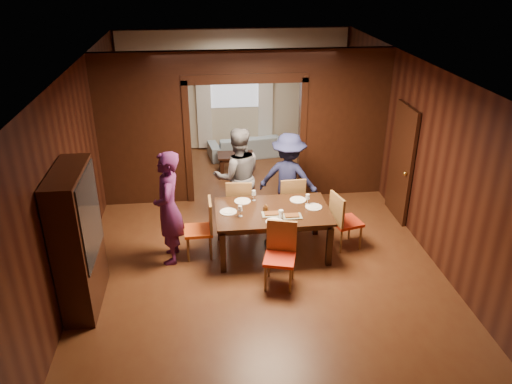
{
  "coord_description": "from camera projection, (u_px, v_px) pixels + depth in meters",
  "views": [
    {
      "loc": [
        -0.81,
        -7.42,
        4.43
      ],
      "look_at": [
        -0.02,
        -0.4,
        1.05
      ],
      "focal_mm": 35.0,
      "sensor_mm": 36.0,
      "label": 1
    }
  ],
  "objects": [
    {
      "name": "door_right",
      "position": [
        401.0,
        163.0,
        8.92
      ],
      "size": [
        0.06,
        0.9,
        2.1
      ],
      "primitive_type": "cube",
      "color": "black",
      "rests_on": "floor"
    },
    {
      "name": "chair_far_l",
      "position": [
        239.0,
        203.0,
        8.73
      ],
      "size": [
        0.48,
        0.48,
        0.97
      ],
      "primitive_type": null,
      "rotation": [
        0.0,
        0.0,
        3.04
      ],
      "color": "#F05A16",
      "rests_on": "floor"
    },
    {
      "name": "hutch",
      "position": [
        78.0,
        240.0,
        6.62
      ],
      "size": [
        0.4,
        1.2,
        2.0
      ],
      "primitive_type": "cube",
      "color": "black",
      "rests_on": "floor"
    },
    {
      "name": "chair_left",
      "position": [
        198.0,
        229.0,
        7.93
      ],
      "size": [
        0.45,
        0.45,
        0.97
      ],
      "primitive_type": null,
      "rotation": [
        0.0,
        0.0,
        -1.55
      ],
      "color": "#EB5316",
      "rests_on": "floor"
    },
    {
      "name": "window_far",
      "position": [
        234.0,
        81.0,
        11.9
      ],
      "size": [
        1.2,
        0.03,
        1.3
      ],
      "primitive_type": "cube",
      "color": "silver",
      "rests_on": "back_wall"
    },
    {
      "name": "tumbler",
      "position": [
        281.0,
        214.0,
        7.63
      ],
      "size": [
        0.07,
        0.07,
        0.14
      ],
      "primitive_type": "cylinder",
      "color": "white",
      "rests_on": "dining_table"
    },
    {
      "name": "wineglass_right",
      "position": [
        308.0,
        199.0,
        8.05
      ],
      "size": [
        0.08,
        0.08,
        0.18
      ],
      "primitive_type": null,
      "color": "silver",
      "rests_on": "dining_table"
    },
    {
      "name": "person_purple",
      "position": [
        168.0,
        208.0,
        7.64
      ],
      "size": [
        0.45,
        0.68,
        1.83
      ],
      "primitive_type": "imported",
      "rotation": [
        0.0,
        0.0,
        -1.59
      ],
      "color": "#4F1B4D",
      "rests_on": "floor"
    },
    {
      "name": "person_grey",
      "position": [
        238.0,
        177.0,
        8.75
      ],
      "size": [
        0.93,
        0.76,
        1.79
      ],
      "primitive_type": "imported",
      "rotation": [
        0.0,
        0.0,
        3.24
      ],
      "color": "#53535A",
      "rests_on": "floor"
    },
    {
      "name": "curtain_left",
      "position": [
        204.0,
        100.0,
        11.98
      ],
      "size": [
        0.35,
        0.06,
        2.4
      ],
      "primitive_type": "cube",
      "color": "white",
      "rests_on": "back_wall"
    },
    {
      "name": "plate_far_r",
      "position": [
        298.0,
        200.0,
        8.22
      ],
      "size": [
        0.27,
        0.27,
        0.01
      ],
      "primitive_type": "cylinder",
      "color": "white",
      "rests_on": "dining_table"
    },
    {
      "name": "condiment_jar",
      "position": [
        266.0,
        208.0,
        7.85
      ],
      "size": [
        0.08,
        0.08,
        0.11
      ],
      "primitive_type": null,
      "color": "#4A2A11",
      "rests_on": "dining_table"
    },
    {
      "name": "wineglass_left",
      "position": [
        240.0,
        211.0,
        7.68
      ],
      "size": [
        0.08,
        0.08,
        0.18
      ],
      "primitive_type": null,
      "color": "silver",
      "rests_on": "dining_table"
    },
    {
      "name": "sofa",
      "position": [
        246.0,
        146.0,
        12.01
      ],
      "size": [
        1.86,
        0.96,
        0.52
      ],
      "primitive_type": "imported",
      "rotation": [
        0.0,
        0.0,
        3.3
      ],
      "color": "#97B0C6",
      "rests_on": "floor"
    },
    {
      "name": "ceiling",
      "position": [
        255.0,
        68.0,
        7.4
      ],
      "size": [
        5.5,
        9.0,
        0.02
      ],
      "primitive_type": "cube",
      "color": "silver",
      "rests_on": "room_walls"
    },
    {
      "name": "chair_right",
      "position": [
        347.0,
        220.0,
        8.18
      ],
      "size": [
        0.53,
        0.53,
        0.97
      ],
      "primitive_type": null,
      "rotation": [
        0.0,
        0.0,
        1.81
      ],
      "color": "red",
      "rests_on": "floor"
    },
    {
      "name": "chair_far_r",
      "position": [
        290.0,
        200.0,
        8.83
      ],
      "size": [
        0.47,
        0.47,
        0.97
      ],
      "primitive_type": null,
      "rotation": [
        0.0,
        0.0,
        3.2
      ],
      "color": "#C44012",
      "rests_on": "floor"
    },
    {
      "name": "plate_right",
      "position": [
        314.0,
        207.0,
        7.99
      ],
      "size": [
        0.27,
        0.27,
        0.01
      ],
      "primitive_type": "cylinder",
      "color": "silver",
      "rests_on": "dining_table"
    },
    {
      "name": "wineglass_far",
      "position": [
        254.0,
        195.0,
        8.18
      ],
      "size": [
        0.08,
        0.08,
        0.18
      ],
      "primitive_type": null,
      "color": "white",
      "rests_on": "dining_table"
    },
    {
      "name": "plate_near",
      "position": [
        274.0,
        222.0,
        7.55
      ],
      "size": [
        0.27,
        0.27,
        0.01
      ],
      "primitive_type": "cylinder",
      "color": "white",
      "rests_on": "dining_table"
    },
    {
      "name": "person_navy",
      "position": [
        288.0,
        178.0,
        8.85
      ],
      "size": [
        1.23,
        0.98,
        1.66
      ],
      "primitive_type": "imported",
      "rotation": [
        0.0,
        0.0,
        2.75
      ],
      "color": "#1C2047",
      "rests_on": "floor"
    },
    {
      "name": "room_walls",
      "position": [
        244.0,
        120.0,
        9.69
      ],
      "size": [
        5.52,
        9.01,
        2.9
      ],
      "color": "black",
      "rests_on": "floor"
    },
    {
      "name": "chair_near",
      "position": [
        280.0,
        257.0,
        7.19
      ],
      "size": [
        0.54,
        0.54,
        0.97
      ],
      "primitive_type": null,
      "rotation": [
        0.0,
        0.0,
        -0.28
      ],
      "color": "red",
      "rests_on": "floor"
    },
    {
      "name": "floor",
      "position": [
        255.0,
        237.0,
        8.65
      ],
      "size": [
        9.0,
        9.0,
        0.0
      ],
      "primitive_type": "plane",
      "color": "#552A17",
      "rests_on": "ground"
    },
    {
      "name": "plate_left",
      "position": [
        228.0,
        212.0,
        7.84
      ],
      "size": [
        0.27,
        0.27,
        0.01
      ],
      "primitive_type": "cylinder",
      "color": "silver",
      "rests_on": "dining_table"
    },
    {
      "name": "serving_bowl",
      "position": [
        275.0,
        205.0,
        7.97
      ],
      "size": [
        0.35,
        0.35,
        0.09
      ],
      "primitive_type": "imported",
      "color": "black",
      "rests_on": "dining_table"
    },
    {
      "name": "plate_far_l",
      "position": [
        243.0,
        201.0,
        8.18
      ],
      "size": [
        0.27,
        0.27,
        0.01
      ],
      "primitive_type": "cylinder",
      "color": "white",
      "rests_on": "dining_table"
    },
    {
      "name": "platter_a",
      "position": [
        272.0,
        214.0,
        7.76
      ],
      "size": [
        0.3,
        0.2,
        0.04
      ],
      "primitive_type": "cube",
      "color": "gray",
      "rests_on": "dining_table"
    },
    {
      "name": "curtain_right",
      "position": [
        265.0,
        99.0,
        12.13
      ],
      "size": [
        0.35,
        0.06,
        2.4
      ],
      "primitive_type": "cube",
      "color": "white",
      "rests_on": "back_wall"
    },
    {
      "name": "coffee_table",
      "position": [
        236.0,
        163.0,
        11.18
      ],
      "size": [
        0.8,
        0.5,
        0.4
      ],
      "primitive_type": "cube",
      "color": "black",
      "rests_on": "floor"
    },
    {
      "name": "dining_table",
      "position": [
        272.0,
        231.0,
        8.06
      ],
      "size": [
        1.81,
        1.13,
        0.76
      ],
      "primitive_type": "cube",
      "color": "black",
      "rests_on": "floor"
    },
    {
      "name": "platter_b",
      "position": [
        292.0,
        216.0,
        7.7
      ],
      "size": [
        0.3,
        0.2,
        0.04
      ],
      "primitive_type": "cube",
      "color": "gray",
      "rests_on": "dining_table"
    }
  ]
}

